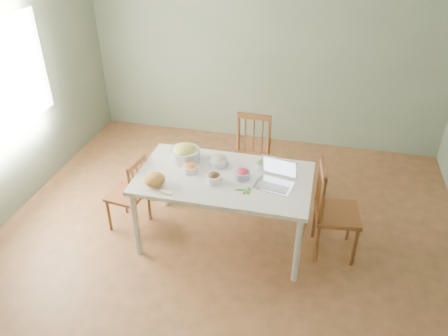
% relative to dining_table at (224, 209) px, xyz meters
% --- Properties ---
extents(floor, '(5.00, 5.00, 0.00)m').
position_rel_dining_table_xyz_m(floor, '(0.02, -0.13, -0.40)').
color(floor, brown).
rests_on(floor, ground).
extents(wall_back, '(5.00, 0.00, 2.70)m').
position_rel_dining_table_xyz_m(wall_back, '(0.02, 2.37, 0.95)').
color(wall_back, gray).
rests_on(wall_back, ground).
extents(window_left, '(0.04, 1.60, 1.20)m').
position_rel_dining_table_xyz_m(window_left, '(-2.46, 0.17, 1.10)').
color(window_left, white).
rests_on(window_left, ground).
extents(dining_table, '(1.72, 0.97, 0.81)m').
position_rel_dining_table_xyz_m(dining_table, '(0.00, 0.00, 0.00)').
color(dining_table, white).
rests_on(dining_table, floor).
extents(chair_far, '(0.45, 0.43, 0.99)m').
position_rel_dining_table_xyz_m(chair_far, '(0.10, 0.90, 0.09)').
color(chair_far, '#543117').
rests_on(chair_far, floor).
extents(chair_left, '(0.41, 0.43, 0.87)m').
position_rel_dining_table_xyz_m(chair_left, '(-1.08, -0.01, 0.03)').
color(chair_left, '#543117').
rests_on(chair_left, floor).
extents(chair_right, '(0.48, 0.50, 1.02)m').
position_rel_dining_table_xyz_m(chair_right, '(1.13, 0.09, 0.11)').
color(chair_right, '#543117').
rests_on(chair_right, floor).
extents(bread_boule, '(0.25, 0.25, 0.13)m').
position_rel_dining_table_xyz_m(bread_boule, '(-0.61, -0.30, 0.47)').
color(bread_boule, '#AA7A31').
rests_on(bread_boule, dining_table).
extents(butter_stick, '(0.12, 0.06, 0.03)m').
position_rel_dining_table_xyz_m(butter_stick, '(-0.45, -0.42, 0.42)').
color(butter_stick, white).
rests_on(butter_stick, dining_table).
extents(bowl_squash, '(0.41, 0.41, 0.18)m').
position_rel_dining_table_xyz_m(bowl_squash, '(-0.47, 0.20, 0.49)').
color(bowl_squash, tan).
rests_on(bowl_squash, dining_table).
extents(bowl_carrot, '(0.18, 0.18, 0.09)m').
position_rel_dining_table_xyz_m(bowl_carrot, '(-0.35, 0.01, 0.45)').
color(bowl_carrot, orange).
rests_on(bowl_carrot, dining_table).
extents(bowl_onion, '(0.24, 0.24, 0.10)m').
position_rel_dining_table_xyz_m(bowl_onion, '(-0.11, 0.19, 0.46)').
color(bowl_onion, beige).
rests_on(bowl_onion, dining_table).
extents(bowl_mushroom, '(0.18, 0.18, 0.10)m').
position_rel_dining_table_xyz_m(bowl_mushroom, '(-0.07, -0.12, 0.45)').
color(bowl_mushroom, '#362214').
rests_on(bowl_mushroom, dining_table).
extents(bowl_redpep, '(0.20, 0.20, 0.09)m').
position_rel_dining_table_xyz_m(bowl_redpep, '(0.18, 0.01, 0.45)').
color(bowl_redpep, red).
rests_on(bowl_redpep, dining_table).
extents(bowl_broccoli, '(0.14, 0.14, 0.08)m').
position_rel_dining_table_xyz_m(bowl_broccoli, '(0.34, 0.24, 0.44)').
color(bowl_broccoli, '#1B4E16').
rests_on(bowl_broccoli, dining_table).
extents(flatbread, '(0.27, 0.27, 0.02)m').
position_rel_dining_table_xyz_m(flatbread, '(0.40, 0.37, 0.41)').
color(flatbread, beige).
rests_on(flatbread, dining_table).
extents(basil_bunch, '(0.18, 0.18, 0.02)m').
position_rel_dining_table_xyz_m(basil_bunch, '(0.23, -0.19, 0.41)').
color(basil_bunch, '#317323').
rests_on(basil_bunch, dining_table).
extents(laptop, '(0.41, 0.37, 0.24)m').
position_rel_dining_table_xyz_m(laptop, '(0.50, -0.05, 0.52)').
color(laptop, silver).
rests_on(laptop, dining_table).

